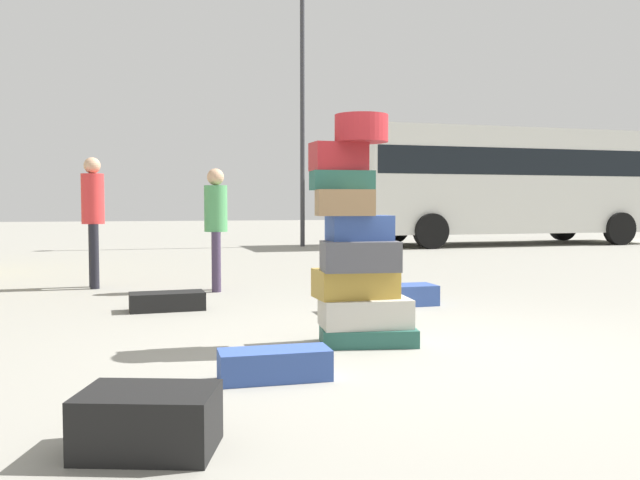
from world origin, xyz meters
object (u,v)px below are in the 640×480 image
suitcase_tower (358,250)px  suitcase_cream_left_side (365,305)px  suitcase_navy_behind_tower (405,295)px  suitcase_navy_white_trunk (275,365)px  suitcase_black_foreground_far (167,301)px  person_bearded_onlooker (216,218)px  person_tourist_with_camera (93,210)px  parked_bus (505,179)px  lamp_post (302,76)px  suitcase_black_upright_blue (148,421)px

suitcase_tower → suitcase_cream_left_side: suitcase_tower is taller
suitcase_navy_behind_tower → suitcase_navy_white_trunk: suitcase_navy_behind_tower is taller
suitcase_black_foreground_far → person_bearded_onlooker: (0.65, 1.47, 0.85)m
suitcase_black_foreground_far → suitcase_navy_white_trunk: (0.63, -3.05, 0.00)m
person_tourist_with_camera → parked_bus: size_ratio=0.20×
suitcase_tower → lamp_post: bearing=79.6°
person_bearded_onlooker → parked_bus: 12.02m
suitcase_navy_white_trunk → suitcase_navy_behind_tower: bearing=54.3°
person_bearded_onlooker → lamp_post: lamp_post is taller
suitcase_black_upright_blue → parked_bus: parked_bus is taller
suitcase_navy_white_trunk → person_bearded_onlooker: person_bearded_onlooker is taller
parked_bus → suitcase_tower: bearing=-126.1°
person_tourist_with_camera → parked_bus: bearing=117.3°
suitcase_black_upright_blue → suitcase_tower: bearing=67.4°
suitcase_tower → suitcase_black_upright_blue: size_ratio=3.02×
suitcase_cream_left_side → suitcase_navy_behind_tower: bearing=32.9°
suitcase_tower → suitcase_black_foreground_far: suitcase_tower is taller
suitcase_navy_behind_tower → suitcase_cream_left_side: bearing=-147.2°
suitcase_navy_white_trunk → parked_bus: parked_bus is taller
person_bearded_onlooker → suitcase_navy_behind_tower: bearing=53.5°
suitcase_black_upright_blue → person_tourist_with_camera: person_tourist_with_camera is taller
person_tourist_with_camera → lamp_post: size_ratio=0.25×
suitcase_navy_behind_tower → suitcase_navy_white_trunk: size_ratio=0.95×
suitcase_navy_white_trunk → person_tourist_with_camera: 5.54m
suitcase_black_foreground_far → suitcase_navy_white_trunk: 3.11m
suitcase_cream_left_side → parked_bus: 12.81m
parked_bus → lamp_post: 6.34m
suitcase_cream_left_side → parked_bus: (7.43, 10.28, 1.75)m
suitcase_navy_behind_tower → person_tourist_with_camera: person_tourist_with_camera is taller
suitcase_black_foreground_far → suitcase_navy_behind_tower: 2.63m
suitcase_black_foreground_far → suitcase_cream_left_side: (2.01, -0.66, -0.01)m
suitcase_navy_white_trunk → parked_bus: (8.81, 12.67, 1.73)m
suitcase_navy_white_trunk → person_bearded_onlooker: 4.60m
person_bearded_onlooker → lamp_post: (3.05, 8.56, 3.57)m
suitcase_black_foreground_far → suitcase_navy_behind_tower: bearing=-9.9°
suitcase_tower → suitcase_black_foreground_far: (-1.47, 2.14, -0.67)m
suitcase_tower → suitcase_navy_behind_tower: size_ratio=2.71×
person_tourist_with_camera → suitcase_tower: bearing=20.7°
person_bearded_onlooker → suitcase_black_foreground_far: bearing=-19.1°
suitcase_navy_white_trunk → lamp_post: lamp_post is taller
suitcase_tower → suitcase_navy_white_trunk: (-0.85, -0.91, -0.67)m
parked_bus → suitcase_navy_white_trunk: bearing=-126.8°
suitcase_tower → parked_bus: size_ratio=0.21×
person_tourist_with_camera → suitcase_black_upright_blue: bearing=-1.4°
suitcase_navy_behind_tower → parked_bus: parked_bus is taller
suitcase_black_upright_blue → suitcase_navy_white_trunk: bearing=70.8°
suitcase_navy_white_trunk → person_tourist_with_camera: person_tourist_with_camera is taller
lamp_post → suitcase_cream_left_side: bearing=-99.0°
suitcase_tower → parked_bus: parked_bus is taller
suitcase_black_foreground_far → parked_bus: parked_bus is taller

